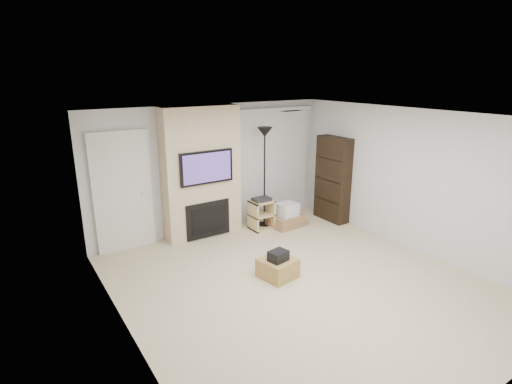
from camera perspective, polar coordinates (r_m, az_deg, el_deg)
floor at (r=6.24m, az=6.21°, el=-12.86°), size 5.00×5.50×0.00m
ceiling at (r=5.47m, az=7.04°, el=10.59°), size 5.00×5.50×0.00m
wall_back at (r=7.95m, az=-6.15°, el=3.38°), size 5.00×0.00×2.50m
wall_front at (r=4.20m, az=31.83°, el=-11.74°), size 5.00×0.00×2.50m
wall_left at (r=4.64m, az=-18.11°, el=-7.26°), size 0.00×5.50×2.50m
wall_right at (r=7.53m, az=21.42°, el=1.53°), size 0.00×5.50×2.50m
hvac_vent at (r=6.34m, az=5.12°, el=11.44°), size 0.35×0.18×0.01m
ottoman at (r=6.34m, az=3.09°, el=-10.77°), size 0.58×0.58×0.30m
black_bag at (r=6.19m, az=3.20°, el=-9.09°), size 0.32×0.27×0.16m
fireplace_wall at (r=7.62m, az=-7.75°, el=2.62°), size 1.50×0.47×2.50m
entry_door at (r=7.36m, az=-18.50°, el=-0.09°), size 1.02×0.11×2.14m
vertical_blinds at (r=8.62m, az=2.32°, el=4.65°), size 1.98×0.10×2.37m
floor_lamp at (r=7.93m, az=1.24°, el=6.12°), size 0.30×0.30×2.05m
av_stand at (r=8.10m, az=0.79°, el=-2.95°), size 0.45×0.38×0.66m
box_stack at (r=8.34m, az=4.41°, el=-3.58°), size 0.77×0.61×0.49m
bookshelf at (r=8.62m, az=10.91°, el=1.81°), size 0.30×0.80×1.80m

